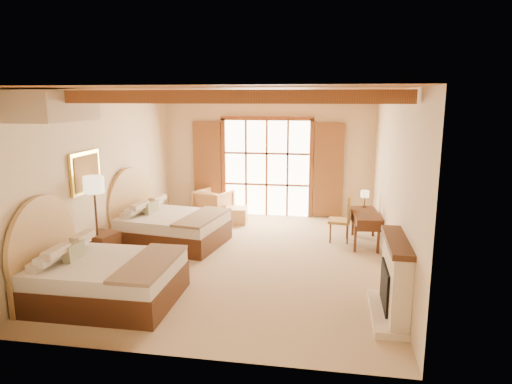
% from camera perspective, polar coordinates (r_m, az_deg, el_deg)
% --- Properties ---
extents(floor, '(7.00, 7.00, 0.00)m').
position_cam_1_polar(floor, '(8.97, -1.87, -8.31)').
color(floor, tan).
rests_on(floor, ground).
extents(wall_back, '(5.50, 0.00, 5.50)m').
position_cam_1_polar(wall_back, '(11.97, 1.39, 4.63)').
color(wall_back, beige).
rests_on(wall_back, ground).
extents(wall_left, '(0.00, 7.00, 7.00)m').
position_cam_1_polar(wall_left, '(9.49, -18.46, 2.19)').
color(wall_left, beige).
rests_on(wall_left, ground).
extents(wall_right, '(0.00, 7.00, 7.00)m').
position_cam_1_polar(wall_right, '(8.46, 16.64, 1.21)').
color(wall_right, beige).
rests_on(wall_right, ground).
extents(ceiling, '(7.00, 7.00, 0.00)m').
position_cam_1_polar(ceiling, '(8.43, -2.02, 12.58)').
color(ceiling, '#B07033').
rests_on(ceiling, ground).
extents(ceiling_beams, '(5.39, 4.60, 0.18)m').
position_cam_1_polar(ceiling_beams, '(8.43, -2.01, 11.77)').
color(ceiling_beams, '#984F22').
rests_on(ceiling_beams, ceiling).
extents(french_doors, '(3.95, 0.08, 2.60)m').
position_cam_1_polar(french_doors, '(11.96, 1.34, 2.93)').
color(french_doors, white).
rests_on(french_doors, ground).
extents(fireplace, '(0.46, 1.40, 1.16)m').
position_cam_1_polar(fireplace, '(6.82, 16.83, -10.83)').
color(fireplace, beige).
rests_on(fireplace, ground).
extents(painting, '(0.06, 0.95, 0.75)m').
position_cam_1_polar(painting, '(8.80, -20.52, 2.33)').
color(painting, '#E5C952').
rests_on(painting, wall_left).
extents(canopy_valance, '(0.70, 1.40, 0.45)m').
position_cam_1_polar(canopy_valance, '(7.48, -23.93, 9.81)').
color(canopy_valance, beige).
rests_on(canopy_valance, ceiling).
extents(bed_near, '(2.14, 1.68, 1.41)m').
position_cam_1_polar(bed_near, '(7.50, -19.36, -9.62)').
color(bed_near, '#4B2417').
rests_on(bed_near, floor).
extents(bed_far, '(2.35, 1.91, 1.40)m').
position_cam_1_polar(bed_far, '(9.95, -11.29, -3.97)').
color(bed_far, '#4B2417').
rests_on(bed_far, floor).
extents(nightstand, '(0.61, 0.61, 0.61)m').
position_cam_1_polar(nightstand, '(9.04, -18.69, -6.75)').
color(nightstand, '#4B2417').
rests_on(nightstand, floor).
extents(floor_lamp, '(0.36, 0.36, 1.70)m').
position_cam_1_polar(floor_lamp, '(8.65, -19.57, 0.20)').
color(floor_lamp, '#35251A').
rests_on(floor_lamp, floor).
extents(armchair, '(1.03, 1.05, 0.75)m').
position_cam_1_polar(armchair, '(11.86, -5.31, -1.50)').
color(armchair, tan).
rests_on(armchair, floor).
extents(ottoman, '(0.57, 0.57, 0.39)m').
position_cam_1_polar(ottoman, '(11.42, -2.52, -2.92)').
color(ottoman, tan).
rests_on(ottoman, floor).
extents(desk, '(0.66, 1.31, 0.68)m').
position_cam_1_polar(desk, '(10.02, 13.47, -4.29)').
color(desk, '#4B2417').
rests_on(desk, floor).
extents(desk_chair, '(0.49, 0.49, 1.03)m').
position_cam_1_polar(desk_chair, '(10.10, 10.47, -4.31)').
color(desk_chair, '#A38542').
rests_on(desk_chair, floor).
extents(desk_lamp, '(0.19, 0.19, 0.37)m').
position_cam_1_polar(desk_lamp, '(10.40, 13.46, -0.32)').
color(desk_lamp, '#35251A').
rests_on(desk_lamp, desk).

